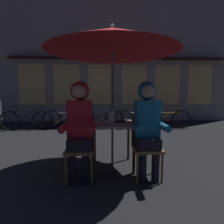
{
  "coord_description": "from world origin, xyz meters",
  "views": [
    {
      "loc": [
        -0.15,
        -2.99,
        1.23
      ],
      "look_at": [
        0.0,
        0.13,
        0.91
      ],
      "focal_mm": 29.51,
      "sensor_mm": 36.0,
      "label": 1
    }
  ],
  "objects": [
    {
      "name": "shopfront_building",
      "position": [
        0.48,
        5.4,
        3.09
      ],
      "size": [
        10.0,
        0.93,
        6.2
      ],
      "color": "#9E9389",
      "rests_on": "ground_plane"
    },
    {
      "name": "cafe_table",
      "position": [
        0.0,
        0.0,
        0.64
      ],
      "size": [
        0.72,
        0.72,
        0.74
      ],
      "color": "#B2AD9E",
      "rests_on": "ground_plane"
    },
    {
      "name": "bicycle_second",
      "position": [
        -1.43,
        3.4,
        0.35
      ],
      "size": [
        1.68,
        0.08,
        0.84
      ],
      "color": "black",
      "rests_on": "ground_plane"
    },
    {
      "name": "person_left_hooded",
      "position": [
        -0.48,
        -0.43,
        0.85
      ],
      "size": [
        0.45,
        0.56,
        1.4
      ],
      "color": "black",
      "rests_on": "ground_plane"
    },
    {
      "name": "patio_umbrella",
      "position": [
        0.0,
        0.0,
        2.06
      ],
      "size": [
        2.1,
        2.1,
        2.31
      ],
      "color": "#4C4C51",
      "rests_on": "ground_plane"
    },
    {
      "name": "book",
      "position": [
        0.13,
        0.09,
        0.75
      ],
      "size": [
        0.24,
        0.2,
        0.02
      ],
      "primitive_type": "cube",
      "rotation": [
        0.0,
        0.0,
        -0.36
      ],
      "color": "black",
      "rests_on": "cafe_table"
    },
    {
      "name": "chair_left",
      "position": [
        -0.48,
        -0.37,
        0.49
      ],
      "size": [
        0.4,
        0.4,
        0.87
      ],
      "color": "olive",
      "rests_on": "ground_plane"
    },
    {
      "name": "bicycle_third",
      "position": [
        -0.28,
        3.36,
        0.35
      ],
      "size": [
        1.68,
        0.14,
        0.84
      ],
      "color": "black",
      "rests_on": "ground_plane"
    },
    {
      "name": "person_right_hooded",
      "position": [
        0.48,
        -0.43,
        0.85
      ],
      "size": [
        0.45,
        0.56,
        1.4
      ],
      "color": "black",
      "rests_on": "ground_plane"
    },
    {
      "name": "lantern",
      "position": [
        -0.01,
        -0.04,
        0.86
      ],
      "size": [
        0.11,
        0.11,
        0.23
      ],
      "color": "white",
      "rests_on": "cafe_table"
    },
    {
      "name": "ground_plane",
      "position": [
        0.0,
        0.0,
        0.0
      ],
      "size": [
        60.0,
        60.0,
        0.0
      ],
      "primitive_type": "plane",
      "color": "#232326"
    },
    {
      "name": "bicycle_fourth",
      "position": [
        1.05,
        3.31,
        0.35
      ],
      "size": [
        1.67,
        0.31,
        0.84
      ],
      "color": "black",
      "rests_on": "ground_plane"
    },
    {
      "name": "chair_right",
      "position": [
        0.48,
        -0.37,
        0.49
      ],
      "size": [
        0.4,
        0.4,
        0.87
      ],
      "color": "olive",
      "rests_on": "ground_plane"
    },
    {
      "name": "bicycle_nearest",
      "position": [
        -2.73,
        3.25,
        0.35
      ],
      "size": [
        1.67,
        0.32,
        0.84
      ],
      "color": "black",
      "rests_on": "ground_plane"
    },
    {
      "name": "bicycle_fifth",
      "position": [
        2.06,
        3.32,
        0.35
      ],
      "size": [
        1.66,
        0.33,
        0.84
      ],
      "color": "black",
      "rests_on": "ground_plane"
    }
  ]
}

